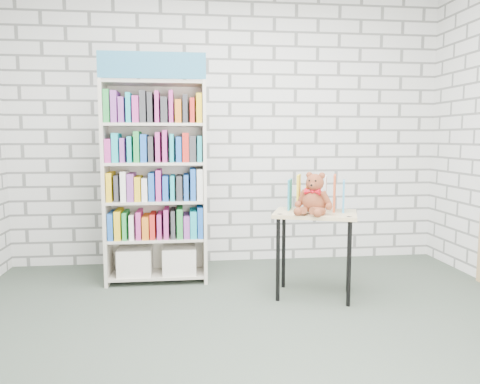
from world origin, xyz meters
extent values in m
plane|color=#3C473C|center=(0.00, 0.00, 0.00)|extent=(4.50, 4.50, 0.00)
cube|color=silver|center=(0.00, 2.00, 1.40)|extent=(4.50, 0.02, 2.80)
cube|color=silver|center=(0.00, -2.00, 1.40)|extent=(4.50, 0.02, 2.80)
cube|color=beige|center=(-1.18, 1.35, 0.91)|extent=(0.03, 0.35, 1.82)
cube|color=beige|center=(-0.30, 1.35, 0.91)|extent=(0.03, 0.35, 1.82)
cube|color=beige|center=(-0.74, 1.52, 0.91)|extent=(0.91, 0.02, 1.82)
cube|color=teal|center=(-0.74, 1.18, 1.93)|extent=(0.91, 0.02, 0.22)
cube|color=beige|center=(-0.74, 1.35, 0.06)|extent=(0.85, 0.33, 0.03)
cube|color=beige|center=(-0.74, 1.35, 0.40)|extent=(0.85, 0.33, 0.03)
cube|color=beige|center=(-0.74, 1.35, 0.75)|extent=(0.85, 0.33, 0.03)
cube|color=beige|center=(-0.74, 1.35, 1.09)|extent=(0.85, 0.33, 0.03)
cube|color=beige|center=(-0.74, 1.35, 1.43)|extent=(0.85, 0.33, 0.03)
cube|color=beige|center=(-0.74, 1.35, 1.80)|extent=(0.85, 0.33, 0.03)
cube|color=silver|center=(-0.94, 1.35, 0.19)|extent=(0.30, 0.29, 0.24)
cube|color=silver|center=(-0.54, 1.35, 0.19)|extent=(0.30, 0.29, 0.24)
cube|color=#BF338C|center=(-0.74, 1.34, 0.54)|extent=(0.85, 0.29, 0.24)
cube|color=#19A5B2|center=(-0.74, 1.34, 0.88)|extent=(0.85, 0.29, 0.24)
cube|color=white|center=(-0.74, 1.34, 1.23)|extent=(0.85, 0.29, 0.24)
cube|color=purple|center=(-0.74, 1.34, 1.57)|extent=(0.85, 0.29, 0.24)
cube|color=tan|center=(0.59, 0.77, 0.70)|extent=(0.78, 0.65, 0.03)
cylinder|color=black|center=(0.26, 0.70, 0.34)|extent=(0.03, 0.03, 0.68)
cylinder|color=black|center=(0.38, 1.03, 0.34)|extent=(0.03, 0.03, 0.68)
cylinder|color=black|center=(0.79, 0.51, 0.34)|extent=(0.03, 0.03, 0.68)
cylinder|color=black|center=(0.91, 0.85, 0.34)|extent=(0.03, 0.03, 0.68)
cylinder|color=black|center=(0.28, 0.70, 0.71)|extent=(0.04, 0.04, 0.01)
cylinder|color=black|center=(0.78, 0.52, 0.71)|extent=(0.04, 0.04, 0.01)
cube|color=teal|center=(0.41, 0.95, 0.85)|extent=(0.08, 0.20, 0.27)
cube|color=yellow|center=(0.48, 0.92, 0.85)|extent=(0.08, 0.20, 0.27)
cube|color=orange|center=(0.55, 0.90, 0.85)|extent=(0.08, 0.20, 0.27)
cube|color=black|center=(0.62, 0.87, 0.85)|extent=(0.08, 0.20, 0.27)
cube|color=white|center=(0.69, 0.85, 0.85)|extent=(0.08, 0.20, 0.27)
cube|color=#C64A22|center=(0.76, 0.82, 0.85)|extent=(0.08, 0.20, 0.27)
cube|color=#328ABE|center=(0.83, 0.80, 0.85)|extent=(0.08, 0.20, 0.27)
ellipsoid|color=brown|center=(0.56, 0.69, 0.81)|extent=(0.20, 0.17, 0.20)
sphere|color=brown|center=(0.55, 0.69, 0.96)|extent=(0.14, 0.14, 0.14)
sphere|color=brown|center=(0.52, 0.73, 1.02)|extent=(0.05, 0.05, 0.05)
sphere|color=brown|center=(0.61, 0.67, 1.02)|extent=(0.05, 0.05, 0.05)
sphere|color=brown|center=(0.52, 0.64, 0.94)|extent=(0.06, 0.06, 0.06)
sphere|color=black|center=(0.50, 0.66, 0.98)|extent=(0.02, 0.02, 0.02)
sphere|color=black|center=(0.54, 0.63, 0.98)|extent=(0.02, 0.02, 0.02)
sphere|color=black|center=(0.51, 0.62, 0.95)|extent=(0.02, 0.02, 0.02)
cylinder|color=brown|center=(0.46, 0.73, 0.84)|extent=(0.09, 0.12, 0.14)
cylinder|color=brown|center=(0.63, 0.62, 0.84)|extent=(0.12, 0.07, 0.14)
sphere|color=brown|center=(0.43, 0.74, 0.78)|extent=(0.06, 0.06, 0.06)
sphere|color=brown|center=(0.64, 0.59, 0.78)|extent=(0.06, 0.06, 0.06)
cylinder|color=brown|center=(0.45, 0.64, 0.75)|extent=(0.10, 0.16, 0.08)
cylinder|color=brown|center=(0.55, 0.58, 0.75)|extent=(0.15, 0.14, 0.08)
sphere|color=brown|center=(0.40, 0.60, 0.75)|extent=(0.07, 0.07, 0.07)
sphere|color=brown|center=(0.53, 0.51, 0.75)|extent=(0.07, 0.07, 0.07)
cone|color=red|center=(0.50, 0.66, 0.90)|extent=(0.08, 0.08, 0.05)
cone|color=red|center=(0.55, 0.63, 0.90)|extent=(0.08, 0.08, 0.05)
sphere|color=red|center=(0.52, 0.64, 0.90)|extent=(0.03, 0.03, 0.03)
camera|label=1|loc=(-0.47, -2.92, 1.32)|focal=35.00mm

